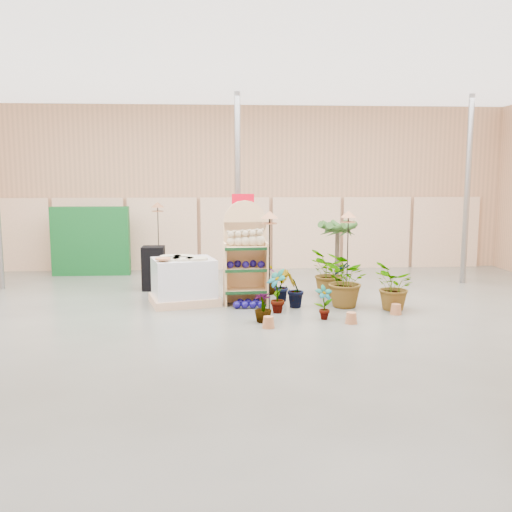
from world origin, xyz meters
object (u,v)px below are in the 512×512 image
(pallet_stack, at_px, (184,281))
(bird_table_front, at_px, (270,218))
(display_shelf, at_px, (245,257))
(potted_plant_2, at_px, (347,280))

(pallet_stack, distance_m, bird_table_front, 2.24)
(display_shelf, bearing_deg, bird_table_front, -56.25)
(display_shelf, bearing_deg, pallet_stack, 175.59)
(display_shelf, relative_size, potted_plant_2, 1.92)
(bird_table_front, relative_size, potted_plant_2, 1.76)
(pallet_stack, xyz_separation_m, bird_table_front, (1.71, -0.59, 1.33))
(pallet_stack, height_order, bird_table_front, bird_table_front)
(display_shelf, height_order, bird_table_front, display_shelf)
(bird_table_front, bearing_deg, display_shelf, 127.72)
(display_shelf, distance_m, pallet_stack, 1.35)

